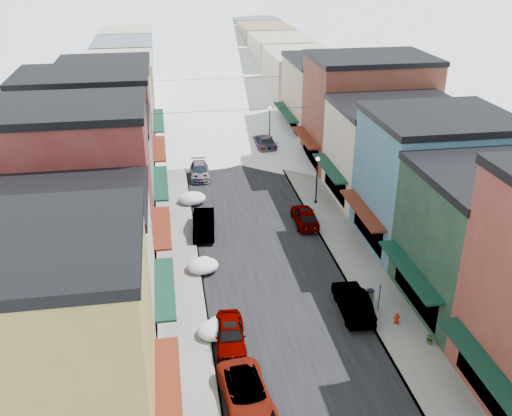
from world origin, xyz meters
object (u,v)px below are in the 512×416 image
object	(u,v)px
car_dark_hatch	(204,224)
fire_hydrant	(397,319)
car_silver_sedan	(230,334)
car_green_sedan	(353,302)
car_white_suv	(246,394)
streetlamp_near	(317,174)
trash_can	(370,296)

from	to	relation	value
car_dark_hatch	fire_hydrant	xyz separation A→B (m)	(10.90, -14.55, -0.32)
car_silver_sedan	car_dark_hatch	bearing A→B (deg)	95.18
car_green_sedan	fire_hydrant	bearing A→B (deg)	144.95
car_white_suv	car_green_sedan	bearing A→B (deg)	35.85
fire_hydrant	streetlamp_near	bearing A→B (deg)	90.94
car_silver_sedan	streetlamp_near	world-z (taller)	streetlamp_near
car_silver_sedan	trash_can	distance (m)	10.07
car_white_suv	streetlamp_near	distance (m)	25.89
car_green_sedan	car_white_suv	bearing A→B (deg)	43.44
car_green_sedan	trash_can	size ratio (longest dim) A/B	5.56
car_white_suv	fire_hydrant	bearing A→B (deg)	21.62
car_green_sedan	streetlamp_near	xyz separation A→B (m)	(1.99, 16.81, 2.13)
car_green_sedan	fire_hydrant	world-z (taller)	car_green_sedan
car_white_suv	fire_hydrant	distance (m)	11.55
streetlamp_near	car_white_suv	bearing A→B (deg)	-112.84
car_white_suv	car_green_sedan	xyz separation A→B (m)	(8.02, 6.96, 0.08)
car_silver_sedan	fire_hydrant	distance (m)	10.54
car_white_suv	streetlamp_near	bearing A→B (deg)	62.04
fire_hydrant	car_dark_hatch	bearing A→B (deg)	126.83
fire_hydrant	streetlamp_near	size ratio (longest dim) A/B	0.17
car_silver_sedan	streetlamp_near	bearing A→B (deg)	65.20
fire_hydrant	car_silver_sedan	bearing A→B (deg)	-178.82
car_white_suv	trash_can	world-z (taller)	car_white_suv
fire_hydrant	streetlamp_near	distance (m)	18.73
car_white_suv	car_green_sedan	size ratio (longest dim) A/B	1.06
trash_can	streetlamp_near	size ratio (longest dim) A/B	0.20
car_silver_sedan	streetlamp_near	distance (m)	21.50
car_white_suv	trash_can	distance (m)	12.23
car_green_sedan	fire_hydrant	xyz separation A→B (m)	(2.30, -1.76, -0.32)
car_silver_sedan	car_white_suv	bearing A→B (deg)	-83.70
car_dark_hatch	fire_hydrant	world-z (taller)	car_dark_hatch
car_silver_sedan	car_green_sedan	world-z (taller)	car_green_sedan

